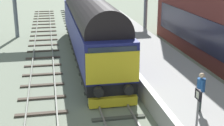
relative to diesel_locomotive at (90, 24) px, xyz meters
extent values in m
plane|color=slate|center=(0.00, -6.18, -2.48)|extent=(140.00, 140.00, 0.00)
cube|color=slate|center=(-0.72, -6.18, -2.40)|extent=(0.07, 60.00, 0.15)
cube|color=slate|center=(0.72, -6.18, -2.40)|extent=(0.07, 60.00, 0.15)
cube|color=#41443C|center=(0.00, -10.13, -2.43)|extent=(2.50, 0.26, 0.09)
cube|color=#41443C|center=(0.00, -8.55, -2.43)|extent=(2.50, 0.26, 0.09)
cube|color=#41443C|center=(0.00, -6.97, -2.43)|extent=(2.50, 0.26, 0.09)
cube|color=#41443C|center=(0.00, -5.39, -2.43)|extent=(2.50, 0.26, 0.09)
cube|color=#41443C|center=(0.00, -3.81, -2.43)|extent=(2.50, 0.26, 0.09)
cube|color=#41443C|center=(0.00, -2.23, -2.43)|extent=(2.50, 0.26, 0.09)
cube|color=#41443C|center=(0.00, -0.65, -2.43)|extent=(2.50, 0.26, 0.09)
cube|color=#41443C|center=(0.00, 0.93, -2.43)|extent=(2.50, 0.26, 0.09)
cube|color=#41443C|center=(0.00, 2.51, -2.43)|extent=(2.50, 0.26, 0.09)
cube|color=#41443C|center=(0.00, 4.08, -2.43)|extent=(2.50, 0.26, 0.09)
cube|color=#41443C|center=(0.00, 5.66, -2.43)|extent=(2.50, 0.26, 0.09)
cube|color=#41443C|center=(0.00, 7.24, -2.43)|extent=(2.50, 0.26, 0.09)
cube|color=#41443C|center=(0.00, 8.82, -2.43)|extent=(2.50, 0.26, 0.09)
cube|color=#41443C|center=(0.00, 10.40, -2.43)|extent=(2.50, 0.26, 0.09)
cube|color=#41443C|center=(0.00, 11.98, -2.43)|extent=(2.50, 0.26, 0.09)
cube|color=#41443C|center=(0.00, 13.56, -2.43)|extent=(2.50, 0.26, 0.09)
cube|color=#41443C|center=(0.00, 15.14, -2.43)|extent=(2.50, 0.26, 0.09)
cube|color=#41443C|center=(0.00, 16.72, -2.43)|extent=(2.50, 0.26, 0.09)
cube|color=#41443C|center=(0.00, 18.30, -2.43)|extent=(2.50, 0.26, 0.09)
cube|color=#41443C|center=(0.00, 19.87, -2.43)|extent=(2.50, 0.26, 0.09)
cube|color=#41443C|center=(0.00, 21.45, -2.43)|extent=(2.50, 0.26, 0.09)
cube|color=#41443C|center=(0.00, 23.03, -2.43)|extent=(2.50, 0.26, 0.09)
cube|color=gray|center=(-4.21, -6.18, -2.40)|extent=(0.07, 60.00, 0.15)
cube|color=gray|center=(-2.78, -6.18, -2.40)|extent=(0.07, 60.00, 0.15)
cube|color=#4A3F36|center=(-3.49, -8.99, -2.43)|extent=(2.50, 0.26, 0.09)
cube|color=#4A3F36|center=(-3.49, -7.12, -2.43)|extent=(2.50, 0.26, 0.09)
cube|color=#4A3F36|center=(-3.49, -5.24, -2.43)|extent=(2.50, 0.26, 0.09)
cube|color=#4A3F36|center=(-3.49, -3.37, -2.43)|extent=(2.50, 0.26, 0.09)
cube|color=#4A3F36|center=(-3.49, -1.49, -2.43)|extent=(2.50, 0.26, 0.09)
cube|color=#4A3F36|center=(-3.49, 0.38, -2.43)|extent=(2.50, 0.26, 0.09)
cube|color=#4A3F36|center=(-3.49, 2.26, -2.43)|extent=(2.50, 0.26, 0.09)
cube|color=#4A3F36|center=(-3.49, 4.13, -2.43)|extent=(2.50, 0.26, 0.09)
cube|color=#4A3F36|center=(-3.49, 6.01, -2.43)|extent=(2.50, 0.26, 0.09)
cube|color=#4A3F36|center=(-3.49, 7.88, -2.43)|extent=(2.50, 0.26, 0.09)
cube|color=#4A3F36|center=(-3.49, 9.76, -2.43)|extent=(2.50, 0.26, 0.09)
cube|color=#4A3F36|center=(-3.49, 11.63, -2.43)|extent=(2.50, 0.26, 0.09)
cube|color=#4A3F36|center=(-3.49, 13.51, -2.43)|extent=(2.50, 0.26, 0.09)
cube|color=#4A3F36|center=(-3.49, 15.38, -2.43)|extent=(2.50, 0.26, 0.09)
cube|color=#4A3F36|center=(-3.49, 17.26, -2.43)|extent=(2.50, 0.26, 0.09)
cube|color=#4A3F36|center=(-3.49, 19.13, -2.43)|extent=(2.50, 0.26, 0.09)
cube|color=#4A3F36|center=(-3.49, 21.01, -2.43)|extent=(2.50, 0.26, 0.09)
cube|color=#4A3F36|center=(-3.49, 22.88, -2.43)|extent=(2.50, 0.26, 0.09)
cube|color=#9B9B98|center=(3.60, -6.18, -1.98)|extent=(4.00, 44.00, 1.00)
cube|color=white|center=(1.75, -6.18, -1.47)|extent=(0.30, 44.00, 0.01)
cube|color=black|center=(0.00, 0.04, -1.66)|extent=(2.56, 17.40, 0.60)
cube|color=navy|center=(0.00, 0.04, -0.31)|extent=(2.70, 17.40, 2.10)
cylinder|color=black|center=(0.00, 0.04, 0.92)|extent=(2.56, 16.01, 2.57)
cube|color=yellow|center=(0.00, -8.71, -0.46)|extent=(2.65, 0.08, 1.58)
cube|color=#232D3D|center=(0.00, -8.69, 0.27)|extent=(2.38, 0.04, 0.64)
cube|color=#232D3D|center=(1.37, 0.04, -0.01)|extent=(0.04, 12.18, 0.44)
cylinder|color=black|center=(-0.75, -8.92, -1.56)|extent=(0.48, 0.35, 0.48)
cylinder|color=black|center=(0.75, -8.92, -1.56)|extent=(0.48, 0.35, 0.48)
cube|color=yellow|center=(0.00, -8.77, -2.19)|extent=(2.43, 0.36, 0.47)
cylinder|color=black|center=(0.00, -7.16, -1.96)|extent=(1.64, 1.04, 1.04)
cylinder|color=black|center=(0.00, -6.06, -1.96)|extent=(1.64, 1.04, 1.04)
cylinder|color=black|center=(0.00, -4.96, -1.96)|extent=(1.64, 1.04, 1.04)
cylinder|color=black|center=(0.00, 5.03, -1.96)|extent=(1.64, 1.04, 1.04)
cylinder|color=black|center=(0.00, 6.13, -1.96)|extent=(1.64, 1.04, 1.04)
cylinder|color=black|center=(0.00, 7.23, -1.96)|extent=(1.64, 1.04, 1.04)
cylinder|color=slate|center=(1.98, -13.93, -0.56)|extent=(0.08, 0.08, 1.82)
cube|color=black|center=(1.95, -13.93, 0.17)|extent=(0.05, 0.44, 0.36)
cube|color=white|center=(1.93, -13.93, 0.17)|extent=(0.01, 0.20, 0.24)
cylinder|color=#2A3532|center=(3.05, -11.95, -1.05)|extent=(0.13, 0.13, 0.84)
cylinder|color=#2A3532|center=(3.11, -11.76, -1.05)|extent=(0.13, 0.13, 0.84)
cylinder|color=#1F4C8E|center=(3.08, -11.86, -0.35)|extent=(0.43, 0.43, 0.56)
sphere|color=tan|center=(3.08, -11.86, 0.06)|extent=(0.22, 0.22, 0.22)
cylinder|color=#1F4C8E|center=(3.02, -12.06, -0.35)|extent=(0.09, 0.09, 0.52)
cylinder|color=#1F4C8E|center=(3.14, -11.65, -0.35)|extent=(0.09, 0.09, 0.52)
cylinder|color=slate|center=(-5.89, 7.84, 0.62)|extent=(0.36, 0.36, 6.21)
cylinder|color=slate|center=(6.50, 7.84, 0.62)|extent=(0.36, 0.36, 6.21)
camera|label=1|loc=(-2.89, -23.59, 4.63)|focal=53.12mm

